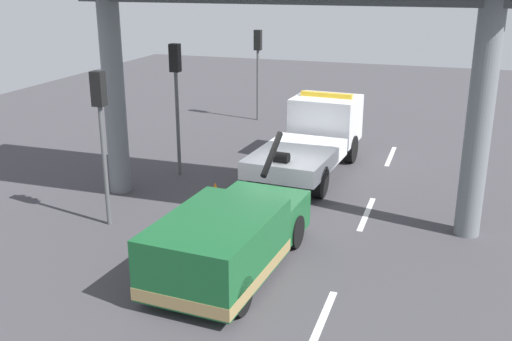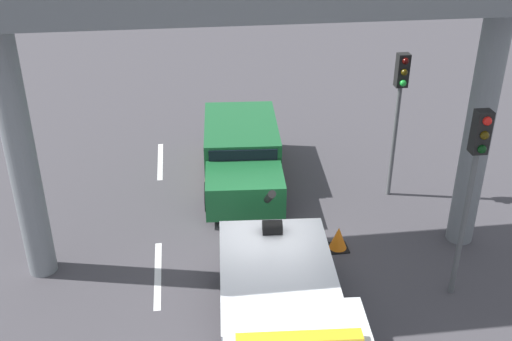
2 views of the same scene
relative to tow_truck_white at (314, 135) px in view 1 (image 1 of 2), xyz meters
The scene contains 10 objects.
ground_plane 3.86m from the tow_truck_white, behind, with size 60.00×40.00×0.10m, color #423F44.
lane_stripe_west 10.03m from the tow_truck_white, 165.76° to the right, with size 2.60×0.16×0.01m, color silver.
lane_stripe_mid 4.56m from the tow_truck_white, 146.16° to the right, with size 2.60×0.16×0.01m, color silver.
lane_stripe_east 3.60m from the tow_truck_white, 46.24° to the right, with size 2.60×0.16×0.01m, color silver.
tow_truck_white is the anchor object (origin of this frame).
towed_van_green 8.23m from the tow_truck_white, behind, with size 5.33×2.52×1.58m.
traffic_light_near 8.07m from the tow_truck_white, 147.75° to the left, with size 0.39×0.32×4.22m.
traffic_light_far 5.12m from the tow_truck_white, 117.02° to the left, with size 0.39×0.32×4.44m.
traffic_light_mid 7.84m from the tow_truck_white, 33.34° to the left, with size 0.39×0.32×4.15m.
traffic_cone_orange 4.72m from the tow_truck_white, 153.77° to the left, with size 0.52×0.52×0.62m.
Camera 1 is at (-16.18, -4.57, 6.61)m, focal length 42.07 mm.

